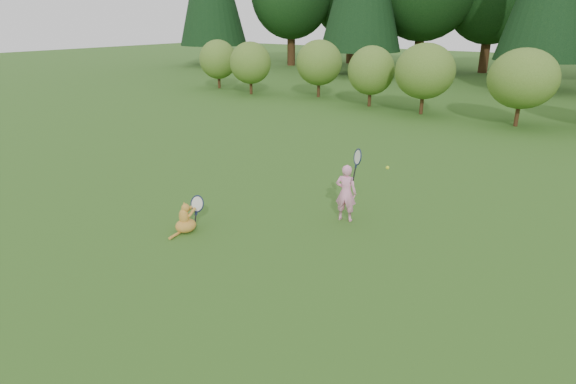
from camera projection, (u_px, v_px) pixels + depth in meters
The scene contains 5 objects.
ground at pixel (251, 242), 8.05m from camera, with size 100.00×100.00×0.00m, color #335818.
shrub_row at pixel (478, 79), 17.51m from camera, with size 28.00×3.00×2.80m, color #476920, non-canonical shape.
child at pixel (346, 192), 8.73m from camera, with size 0.62×0.42×1.60m.
cat at pixel (186, 217), 8.37m from camera, with size 0.46×0.79×0.72m.
tennis_ball at pixel (388, 168), 8.34m from camera, with size 0.06×0.06×0.06m.
Camera 1 is at (4.73, -5.56, 3.55)m, focal length 30.00 mm.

